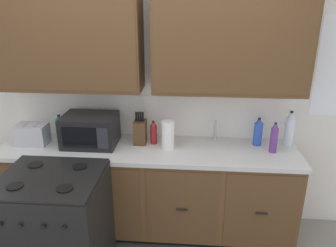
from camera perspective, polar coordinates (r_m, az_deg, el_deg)
The scene contains 13 objects.
wall_unit at distance 3.00m, azimuth -3.28°, elevation 9.76°, with size 3.89×0.40×2.36m.
counter_run at distance 3.25m, azimuth -3.36°, elevation -11.18°, with size 2.72×0.64×0.91m.
stove_range at distance 2.91m, azimuth -18.49°, elevation -16.63°, with size 0.76×0.68×0.95m.
microwave at distance 3.12m, azimuth -13.17°, elevation -1.09°, with size 0.48×0.37×0.28m.
toaster at distance 3.31m, azimuth -22.23°, elevation -1.70°, with size 0.28×0.18×0.19m.
knife_block at distance 3.08m, azimuth -4.78°, elevation -1.39°, with size 0.11×0.14×0.31m.
sink_faucet at distance 3.17m, azimuth 8.09°, elevation -1.20°, with size 0.02×0.02×0.20m, color #B2B5BA.
paper_towel_roll at distance 2.96m, azimuth -0.00°, elevation -1.98°, with size 0.12×0.12×0.26m, color white.
bottle_clear at distance 3.21m, azimuth 20.06°, elevation -0.86°, with size 0.08×0.08×0.33m.
bottle_violet at distance 3.03m, azimuth 17.68°, elevation -2.35°, with size 0.07×0.07×0.28m.
bottle_red at distance 3.07m, azimuth -2.49°, elevation -1.55°, with size 0.06×0.06×0.22m.
bottle_blue at distance 3.14m, azimuth 15.17°, elevation -1.39°, with size 0.08×0.08×0.26m.
bottle_teal at distance 3.36m, azimuth -17.99°, elevation -0.52°, with size 0.08×0.08×0.23m.
Camera 1 is at (0.41, -2.42, 2.19)m, focal length 35.62 mm.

